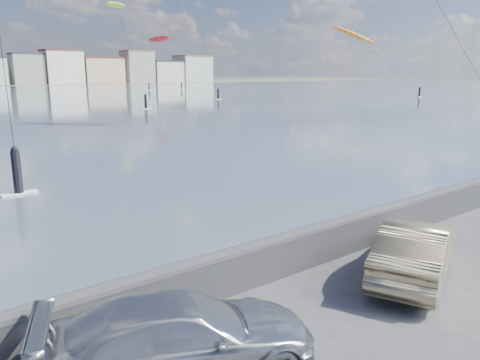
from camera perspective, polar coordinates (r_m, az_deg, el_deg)
name	(u,v)px	position (r m, az deg, el deg)	size (l,w,h in m)	color
ground	(329,342)	(9.32, 10.84, -18.78)	(700.00, 700.00, 0.00)	#333335
seawall	(240,266)	(10.79, 0.03, -10.41)	(400.00, 0.36, 1.08)	#28282B
car_silver	(181,337)	(8.11, -7.20, -18.42)	(1.84, 4.53, 1.31)	#A2A5A9
car_champagne	(416,249)	(12.17, 20.61, -7.89)	(1.48, 4.24, 1.40)	tan
kitesurfer_6	(116,6)	(139.45, -14.87, 19.78)	(8.31, 17.42, 23.39)	#8CD826
kitesurfer_10	(159,40)	(133.87, -9.80, 16.47)	(5.82, 10.56, 14.57)	red
kitesurfer_15	(354,35)	(106.69, 13.67, 16.80)	(9.20, 20.05, 14.80)	orange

